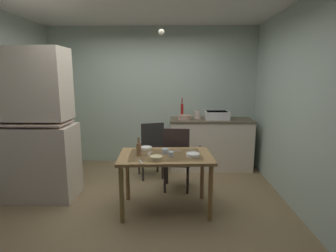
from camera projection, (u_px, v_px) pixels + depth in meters
ground_plane at (141, 202)px, 3.72m from camera, size 5.05×5.05×0.00m
wall_back at (152, 96)px, 5.30m from camera, size 4.15×0.10×2.67m
wall_right at (300, 108)px, 3.41m from camera, size 0.10×3.70×2.67m
hutch_cabinet at (36, 130)px, 3.71m from camera, size 1.05×0.58×2.11m
counter_cabinet at (210, 143)px, 5.06m from camera, size 1.53×0.64×0.94m
sink_basin at (217, 115)px, 4.95m from camera, size 0.44×0.34×0.15m
hand_pump at (182, 110)px, 5.00m from camera, size 0.05×0.27×0.39m
mixing_bowl_counter at (184, 117)px, 4.93m from camera, size 0.24×0.24×0.09m
stoneware_crock at (197, 115)px, 5.02m from camera, size 0.13×0.13×0.15m
dining_table at (166, 162)px, 3.40m from camera, size 1.22×0.81×0.75m
chair_far_side at (177, 159)px, 4.00m from camera, size 0.43×0.43×0.99m
chair_by_counter at (151, 149)px, 4.51m from camera, size 0.51×0.51×0.98m
serving_bowl_wide at (156, 158)px, 3.16m from camera, size 0.15×0.15×0.05m
soup_bowl_small at (146, 148)px, 3.63m from camera, size 0.15×0.15×0.04m
sauce_dish at (193, 155)px, 3.31m from camera, size 0.17×0.17×0.04m
mug_dark at (165, 151)px, 3.44m from camera, size 0.09×0.09×0.06m
teacup_cream at (171, 154)px, 3.29m from camera, size 0.07×0.07×0.07m
glass_bottle at (139, 149)px, 3.34m from camera, size 0.06×0.06×0.23m
table_knife at (173, 151)px, 3.55m from camera, size 0.21×0.04×0.00m
teaspoon_near_bowl at (150, 153)px, 3.45m from camera, size 0.05×0.15×0.00m
teaspoon_by_cup at (141, 161)px, 3.12m from camera, size 0.07×0.15×0.00m
serving_spoon at (192, 150)px, 3.57m from camera, size 0.14×0.08×0.00m
pendant_bulb at (161, 32)px, 3.56m from camera, size 0.08×0.08×0.08m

